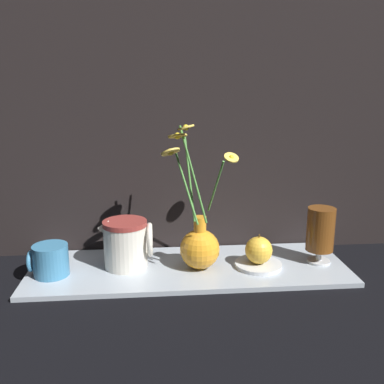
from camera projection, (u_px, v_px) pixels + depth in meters
ground_plane at (189, 270)px, 1.10m from camera, size 6.00×6.00×0.00m
shelf at (189, 268)px, 1.10m from camera, size 0.80×0.27×0.01m
backdrop_wall at (184, 50)px, 1.11m from camera, size 1.30×0.02×1.10m
vase_with_flowers at (199, 244)px, 1.07m from camera, size 0.20×0.14×0.37m
yellow_mug at (50, 260)px, 1.03m from camera, size 0.09×0.08×0.08m
ceramic_pitcher at (127, 242)px, 1.08m from camera, size 0.14×0.11×0.13m
tea_glass at (320, 231)px, 1.10m from camera, size 0.07×0.07×0.15m
saucer_plate at (258, 265)px, 1.09m from camera, size 0.12×0.12×0.01m
orange_fruit at (259, 250)px, 1.08m from camera, size 0.07×0.07×0.08m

